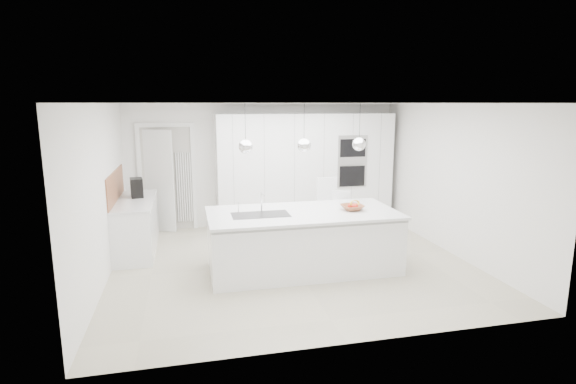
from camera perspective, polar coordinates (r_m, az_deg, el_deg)
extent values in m
plane|color=#B9B095|center=(7.22, 0.54, -9.05)|extent=(5.50, 5.50, 0.00)
plane|color=white|center=(9.31, -3.04, 3.46)|extent=(5.50, 0.00, 5.50)
plane|color=white|center=(6.81, -22.58, -0.24)|extent=(0.00, 5.00, 5.00)
plane|color=white|center=(6.78, 0.58, 11.21)|extent=(5.50, 5.50, 0.00)
cube|color=white|center=(9.20, 2.21, 2.75)|extent=(3.60, 0.60, 2.30)
cube|color=white|center=(9.15, -16.63, 1.32)|extent=(0.76, 0.38, 2.00)
cube|color=white|center=(8.10, -18.68, -4.20)|extent=(0.60, 1.80, 0.86)
cube|color=white|center=(8.00, -18.88, -1.09)|extent=(0.62, 1.82, 0.04)
cube|color=#9D5B36|center=(7.99, -21.06, 0.72)|extent=(0.02, 1.80, 0.50)
cube|color=white|center=(6.83, 1.96, -6.44)|extent=(2.80, 1.20, 0.86)
cube|color=white|center=(6.75, 1.87, -2.67)|extent=(2.84, 1.40, 0.04)
cylinder|color=white|center=(6.74, -3.39, -1.24)|extent=(0.02, 0.02, 0.30)
sphere|color=white|center=(6.37, -5.40, 5.76)|extent=(0.20, 0.20, 0.20)
sphere|color=white|center=(6.54, 2.04, 5.94)|extent=(0.20, 0.20, 0.20)
sphere|color=white|center=(6.81, 9.01, 6.01)|extent=(0.20, 0.20, 0.20)
imported|color=#9D5B36|center=(6.91, 8.16, -1.95)|extent=(0.38, 0.38, 0.08)
cube|color=black|center=(8.20, -18.66, 0.52)|extent=(0.24, 0.33, 0.33)
sphere|color=red|center=(6.93, 7.96, -1.69)|extent=(0.07, 0.07, 0.07)
sphere|color=red|center=(6.86, 8.59, -1.80)|extent=(0.08, 0.08, 0.08)
sphere|color=red|center=(6.89, 7.85, -1.77)|extent=(0.07, 0.07, 0.07)
sphere|color=red|center=(6.87, 8.33, -1.80)|extent=(0.08, 0.08, 0.08)
torus|color=gold|center=(6.91, 8.48, -1.41)|extent=(0.21, 0.16, 0.19)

